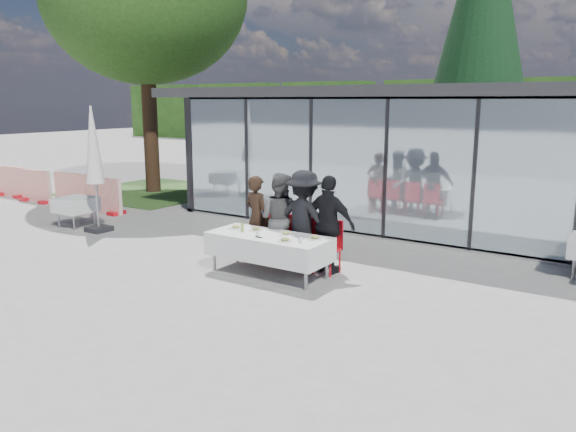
# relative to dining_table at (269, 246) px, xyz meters

# --- Properties ---
(ground) EXTENTS (90.00, 90.00, 0.00)m
(ground) POSITION_rel_dining_table_xyz_m (-0.36, -0.43, -0.54)
(ground) COLOR gray
(ground) RESTS_ON ground
(pavilion) EXTENTS (14.80, 8.80, 3.44)m
(pavilion) POSITION_rel_dining_table_xyz_m (1.64, 7.74, 1.61)
(pavilion) COLOR gray
(pavilion) RESTS_ON ground
(treeline) EXTENTS (62.50, 2.00, 4.40)m
(treeline) POSITION_rel_dining_table_xyz_m (-2.36, 27.57, 1.66)
(treeline) COLOR #1A3912
(treeline) RESTS_ON ground
(dining_table) EXTENTS (2.26, 0.96, 0.75)m
(dining_table) POSITION_rel_dining_table_xyz_m (0.00, 0.00, 0.00)
(dining_table) COLOR silver
(dining_table) RESTS_ON ground
(diner_a) EXTENTS (0.73, 0.73, 1.69)m
(diner_a) POSITION_rel_dining_table_xyz_m (-0.80, 0.73, 0.31)
(diner_a) COLOR black
(diner_a) RESTS_ON ground
(diner_chair_a) EXTENTS (0.44, 0.44, 0.97)m
(diner_chair_a) POSITION_rel_dining_table_xyz_m (-0.80, 0.75, -0.00)
(diner_chair_a) COLOR red
(diner_chair_a) RESTS_ON ground
(diner_b) EXTENTS (0.91, 0.91, 1.78)m
(diner_b) POSITION_rel_dining_table_xyz_m (-0.25, 0.73, 0.35)
(diner_b) COLOR #545454
(diner_b) RESTS_ON ground
(diner_chair_b) EXTENTS (0.44, 0.44, 0.97)m
(diner_chair_b) POSITION_rel_dining_table_xyz_m (-0.25, 0.75, -0.00)
(diner_chair_b) COLOR red
(diner_chair_b) RESTS_ON ground
(diner_c) EXTENTS (1.21, 1.21, 1.86)m
(diner_c) POSITION_rel_dining_table_xyz_m (0.29, 0.73, 0.39)
(diner_c) COLOR black
(diner_c) RESTS_ON ground
(diner_chair_c) EXTENTS (0.44, 0.44, 0.97)m
(diner_chair_c) POSITION_rel_dining_table_xyz_m (0.29, 0.75, -0.00)
(diner_chair_c) COLOR red
(diner_chair_c) RESTS_ON ground
(diner_d) EXTENTS (1.10, 1.10, 1.80)m
(diner_d) POSITION_rel_dining_table_xyz_m (0.83, 0.73, 0.36)
(diner_d) COLOR black
(diner_d) RESTS_ON ground
(diner_chair_d) EXTENTS (0.44, 0.44, 0.97)m
(diner_chair_d) POSITION_rel_dining_table_xyz_m (0.83, 0.75, -0.00)
(diner_chair_d) COLOR red
(diner_chair_d) RESTS_ON ground
(plate_a) EXTENTS (0.28, 0.28, 0.07)m
(plate_a) POSITION_rel_dining_table_xyz_m (-0.82, 0.08, 0.24)
(plate_a) COLOR white
(plate_a) RESTS_ON dining_table
(plate_b) EXTENTS (0.28, 0.28, 0.07)m
(plate_b) POSITION_rel_dining_table_xyz_m (-0.39, 0.14, 0.24)
(plate_b) COLOR white
(plate_b) RESTS_ON dining_table
(plate_c) EXTENTS (0.28, 0.28, 0.07)m
(plate_c) POSITION_rel_dining_table_xyz_m (0.26, 0.18, 0.24)
(plate_c) COLOR white
(plate_c) RESTS_ON dining_table
(plate_d) EXTENTS (0.28, 0.28, 0.07)m
(plate_d) POSITION_rel_dining_table_xyz_m (0.86, 0.18, 0.24)
(plate_d) COLOR white
(plate_d) RESTS_ON dining_table
(plate_extra) EXTENTS (0.28, 0.28, 0.07)m
(plate_extra) POSITION_rel_dining_table_xyz_m (0.51, -0.25, 0.24)
(plate_extra) COLOR white
(plate_extra) RESTS_ON dining_table
(juice_bottle) EXTENTS (0.06, 0.06, 0.16)m
(juice_bottle) POSITION_rel_dining_table_xyz_m (-0.55, -0.07, 0.29)
(juice_bottle) COLOR #8BAE48
(juice_bottle) RESTS_ON dining_table
(drinking_glasses) EXTENTS (0.93, 0.11, 0.10)m
(drinking_glasses) POSITION_rel_dining_table_xyz_m (0.35, -0.20, 0.26)
(drinking_glasses) COLOR silver
(drinking_glasses) RESTS_ON dining_table
(folded_eyeglasses) EXTENTS (0.14, 0.03, 0.01)m
(folded_eyeglasses) POSITION_rel_dining_table_xyz_m (-0.03, -0.26, 0.22)
(folded_eyeglasses) COLOR black
(folded_eyeglasses) RESTS_ON dining_table
(spare_table_left) EXTENTS (0.86, 0.86, 0.74)m
(spare_table_left) POSITION_rel_dining_table_xyz_m (-6.35, 0.61, 0.02)
(spare_table_left) COLOR silver
(spare_table_left) RESTS_ON ground
(market_umbrella) EXTENTS (0.50, 0.50, 3.00)m
(market_umbrella) POSITION_rel_dining_table_xyz_m (-5.46, 0.56, 1.38)
(market_umbrella) COLOR black
(market_umbrella) RESTS_ON ground
(construction_barriers) EXTENTS (11.00, 0.60, 1.00)m
(construction_barriers) POSITION_rel_dining_table_xyz_m (-12.02, 2.21, -0.10)
(construction_barriers) COLOR red
(construction_barriers) RESTS_ON ground
(conifer_tree) EXTENTS (4.00, 4.00, 10.50)m
(conifer_tree) POSITION_rel_dining_table_xyz_m (0.14, 12.57, 5.45)
(conifer_tree) COLOR #382316
(conifer_tree) RESTS_ON ground
(grass_patch) EXTENTS (5.00, 5.00, 0.02)m
(grass_patch) POSITION_rel_dining_table_xyz_m (-8.86, 5.57, -0.53)
(grass_patch) COLOR #385926
(grass_patch) RESTS_ON ground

